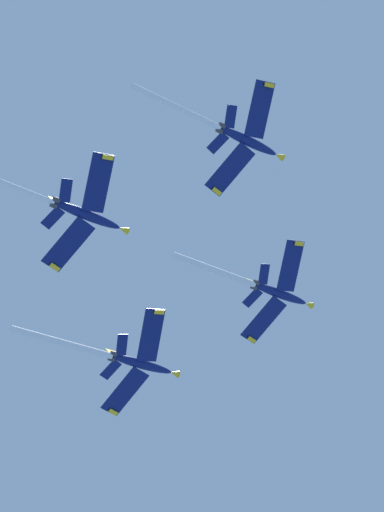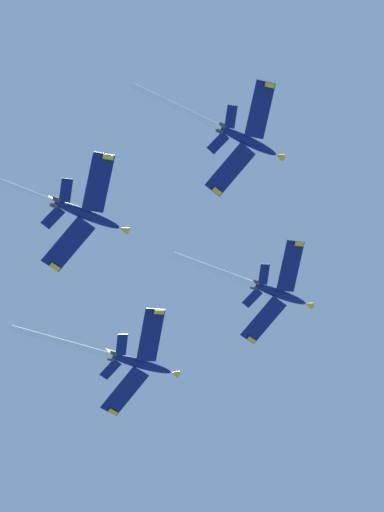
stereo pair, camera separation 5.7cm
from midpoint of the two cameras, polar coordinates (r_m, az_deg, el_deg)
jet_lead at (r=173.13m, az=3.92°, el=-1.77°), size 22.31×21.59×15.42m
jet_left_wing at (r=165.89m, az=-4.22°, el=-5.76°), size 23.14×22.12×15.91m
jet_right_wing at (r=160.59m, az=2.35°, el=6.92°), size 21.78×21.27×15.73m
jet_slot at (r=153.41m, az=-6.69°, el=2.61°), size 21.52×21.12×15.31m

